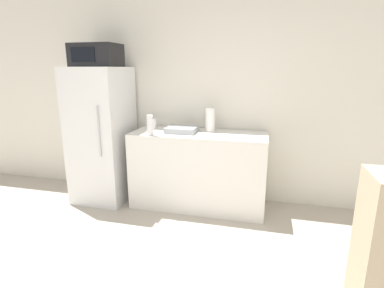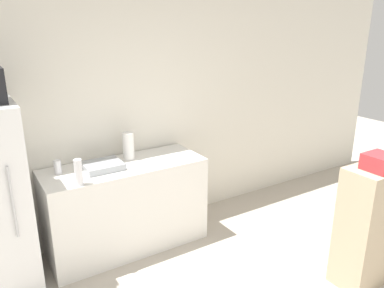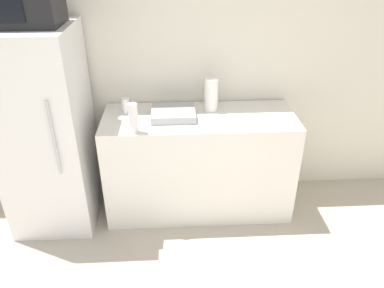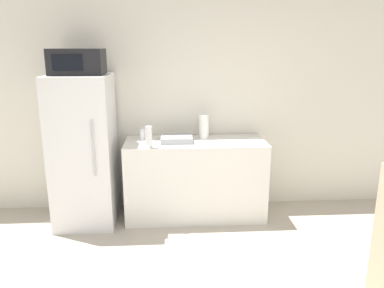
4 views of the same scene
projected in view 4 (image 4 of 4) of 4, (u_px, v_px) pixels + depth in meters
name	position (u px, v px, depth m)	size (l,w,h in m)	color
wall_back	(202.00, 100.00, 4.41)	(8.00, 0.06, 2.60)	silver
refrigerator	(84.00, 151.00, 4.06)	(0.64, 0.70, 1.64)	silver
microwave	(77.00, 62.00, 3.82)	(0.54, 0.38, 0.26)	black
counter	(195.00, 179.00, 4.28)	(1.57, 0.61, 0.90)	silver
sink_basin	(177.00, 139.00, 4.15)	(0.35, 0.31, 0.06)	#9EA3A8
bottle_tall	(149.00, 137.00, 3.87)	(0.07, 0.07, 0.23)	silver
bottle_short	(142.00, 134.00, 4.22)	(0.07, 0.07, 0.13)	silver
paper_towel_roll	(204.00, 126.00, 4.26)	(0.11, 0.11, 0.28)	white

